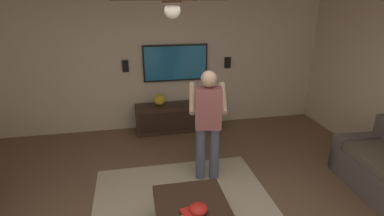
{
  "coord_description": "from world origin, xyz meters",
  "views": [
    {
      "loc": [
        -2.78,
        0.56,
        2.54
      ],
      "look_at": [
        1.33,
        -0.28,
        1.01
      ],
      "focal_mm": 28.35,
      "sensor_mm": 36.0,
      "label": 1
    }
  ],
  "objects_px": {
    "coffee_table": "(193,216)",
    "wall_speaker_right": "(125,66)",
    "ceiling_fan": "(172,3)",
    "media_console": "(178,117)",
    "book": "(192,212)",
    "vase_round": "(159,100)",
    "wall_speaker_left": "(228,63)",
    "bowl": "(198,209)",
    "tv": "(176,63)",
    "person_standing": "(208,120)"
  },
  "relations": [
    {
      "from": "ceiling_fan",
      "to": "person_standing",
      "type": "bearing_deg",
      "value": -38.36
    },
    {
      "from": "coffee_table",
      "to": "tv",
      "type": "distance_m",
      "value": 3.37
    },
    {
      "from": "media_console",
      "to": "wall_speaker_left",
      "type": "relative_size",
      "value": 7.73
    },
    {
      "from": "media_console",
      "to": "vase_round",
      "type": "relative_size",
      "value": 7.73
    },
    {
      "from": "bowl",
      "to": "ceiling_fan",
      "type": "height_order",
      "value": "ceiling_fan"
    },
    {
      "from": "coffee_table",
      "to": "vase_round",
      "type": "height_order",
      "value": "vase_round"
    },
    {
      "from": "wall_speaker_left",
      "to": "wall_speaker_right",
      "type": "relative_size",
      "value": 1.0
    },
    {
      "from": "tv",
      "to": "book",
      "type": "height_order",
      "value": "tv"
    },
    {
      "from": "book",
      "to": "vase_round",
      "type": "xyz_separation_m",
      "value": [
        3.08,
        0.02,
        0.24
      ]
    },
    {
      "from": "coffee_table",
      "to": "wall_speaker_right",
      "type": "relative_size",
      "value": 4.55
    },
    {
      "from": "tv",
      "to": "wall_speaker_right",
      "type": "height_order",
      "value": "tv"
    },
    {
      "from": "tv",
      "to": "book",
      "type": "distance_m",
      "value": 3.43
    },
    {
      "from": "media_console",
      "to": "tv",
      "type": "relative_size",
      "value": 1.33
    },
    {
      "from": "wall_speaker_left",
      "to": "bowl",
      "type": "bearing_deg",
      "value": 157.71
    },
    {
      "from": "book",
      "to": "wall_speaker_right",
      "type": "relative_size",
      "value": 1.0
    },
    {
      "from": "bowl",
      "to": "ceiling_fan",
      "type": "xyz_separation_m",
      "value": [
        0.51,
        0.16,
        2.05
      ]
    },
    {
      "from": "tv",
      "to": "book",
      "type": "bearing_deg",
      "value": -5.99
    },
    {
      "from": "tv",
      "to": "vase_round",
      "type": "xyz_separation_m",
      "value": [
        -0.2,
        0.36,
        -0.67
      ]
    },
    {
      "from": "coffee_table",
      "to": "media_console",
      "type": "distance_m",
      "value": 2.97
    },
    {
      "from": "tv",
      "to": "wall_speaker_right",
      "type": "xyz_separation_m",
      "value": [
        0.01,
        0.97,
        -0.02
      ]
    },
    {
      "from": "vase_round",
      "to": "tv",
      "type": "bearing_deg",
      "value": -60.68
    },
    {
      "from": "coffee_table",
      "to": "tv",
      "type": "bearing_deg",
      "value": -5.56
    },
    {
      "from": "bowl",
      "to": "book",
      "type": "xyz_separation_m",
      "value": [
        -0.01,
        0.07,
        -0.03
      ]
    },
    {
      "from": "bowl",
      "to": "book",
      "type": "height_order",
      "value": "bowl"
    },
    {
      "from": "media_console",
      "to": "book",
      "type": "height_order",
      "value": "media_console"
    },
    {
      "from": "media_console",
      "to": "book",
      "type": "bearing_deg",
      "value": -6.46
    },
    {
      "from": "coffee_table",
      "to": "book",
      "type": "distance_m",
      "value": 0.16
    },
    {
      "from": "wall_speaker_right",
      "to": "coffee_table",
      "type": "bearing_deg",
      "value": -168.39
    },
    {
      "from": "wall_speaker_left",
      "to": "wall_speaker_right",
      "type": "height_order",
      "value": "wall_speaker_right"
    },
    {
      "from": "ceiling_fan",
      "to": "vase_round",
      "type": "bearing_deg",
      "value": -1.49
    },
    {
      "from": "coffee_table",
      "to": "media_console",
      "type": "height_order",
      "value": "media_console"
    },
    {
      "from": "bowl",
      "to": "vase_round",
      "type": "height_order",
      "value": "vase_round"
    },
    {
      "from": "media_console",
      "to": "vase_round",
      "type": "distance_m",
      "value": 0.53
    },
    {
      "from": "tv",
      "to": "wall_speaker_left",
      "type": "relative_size",
      "value": 5.79
    },
    {
      "from": "tv",
      "to": "vase_round",
      "type": "distance_m",
      "value": 0.79
    },
    {
      "from": "bowl",
      "to": "wall_speaker_right",
      "type": "bearing_deg",
      "value": 11.95
    },
    {
      "from": "tv",
      "to": "person_standing",
      "type": "relative_size",
      "value": 0.78
    },
    {
      "from": "person_standing",
      "to": "wall_speaker_right",
      "type": "distance_m",
      "value": 2.37
    },
    {
      "from": "wall_speaker_right",
      "to": "tv",
      "type": "bearing_deg",
      "value": -90.78
    },
    {
      "from": "media_console",
      "to": "book",
      "type": "relative_size",
      "value": 7.73
    },
    {
      "from": "coffee_table",
      "to": "ceiling_fan",
      "type": "bearing_deg",
      "value": 15.69
    },
    {
      "from": "vase_round",
      "to": "bowl",
      "type": "bearing_deg",
      "value": -178.31
    },
    {
      "from": "wall_speaker_left",
      "to": "ceiling_fan",
      "type": "bearing_deg",
      "value": 151.55
    },
    {
      "from": "wall_speaker_right",
      "to": "ceiling_fan",
      "type": "bearing_deg",
      "value": -169.03
    },
    {
      "from": "tv",
      "to": "ceiling_fan",
      "type": "distance_m",
      "value": 3.03
    },
    {
      "from": "book",
      "to": "wall_speaker_right",
      "type": "distance_m",
      "value": 3.47
    },
    {
      "from": "book",
      "to": "wall_speaker_left",
      "type": "xyz_separation_m",
      "value": [
        3.3,
        -1.42,
        0.88
      ]
    },
    {
      "from": "wall_speaker_left",
      "to": "ceiling_fan",
      "type": "xyz_separation_m",
      "value": [
        -2.78,
        1.51,
        1.2
      ]
    },
    {
      "from": "book",
      "to": "tv",
      "type": "bearing_deg",
      "value": 71.63
    },
    {
      "from": "person_standing",
      "to": "book",
      "type": "distance_m",
      "value": 1.43
    }
  ]
}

